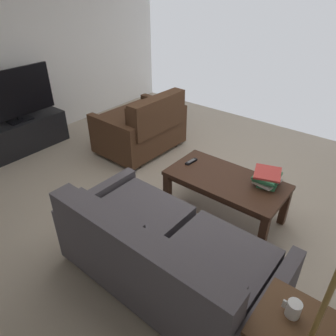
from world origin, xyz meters
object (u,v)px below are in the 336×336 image
object	(u,v)px
sofa_main	(163,255)
coffee_mug	(293,309)
coffee_table	(226,184)
loveseat_near	(142,127)
flat_tv	(13,95)
tv_stand	(24,135)
tv_remote	(191,162)
book_stack	(267,178)

from	to	relation	value
sofa_main	coffee_mug	size ratio (longest dim) A/B	17.42
coffee_table	loveseat_near	bearing A→B (deg)	-18.13
flat_tv	loveseat_near	bearing A→B (deg)	-141.62
coffee_table	tv_stand	bearing A→B (deg)	9.90
coffee_table	coffee_mug	bearing A→B (deg)	132.27
coffee_mug	tv_remote	distance (m)	1.94
sofa_main	tv_remote	world-z (taller)	sofa_main
coffee_table	tv_remote	distance (m)	0.46
coffee_table	tv_remote	xyz separation A→B (m)	(0.46, -0.04, 0.08)
coffee_mug	coffee_table	bearing A→B (deg)	-47.73
coffee_table	flat_tv	distance (m)	3.06
coffee_table	coffee_mug	size ratio (longest dim) A/B	11.62
loveseat_near	tv_stand	world-z (taller)	loveseat_near
loveseat_near	tv_stand	bearing A→B (deg)	38.41
coffee_mug	book_stack	world-z (taller)	coffee_mug
coffee_mug	sofa_main	bearing A→B (deg)	-3.87
flat_tv	book_stack	world-z (taller)	flat_tv
tv_stand	flat_tv	size ratio (longest dim) A/B	1.09
sofa_main	loveseat_near	xyz separation A→B (m)	(1.72, -1.63, 0.03)
tv_stand	coffee_mug	distance (m)	4.11
coffee_table	coffee_mug	xyz separation A→B (m)	(-1.05, 1.16, 0.25)
tv_stand	flat_tv	world-z (taller)	flat_tv
loveseat_near	coffee_mug	xyz separation A→B (m)	(-2.70, 1.70, 0.28)
flat_tv	book_stack	size ratio (longest dim) A/B	3.34
loveseat_near	flat_tv	xyz separation A→B (m)	(1.34, 1.06, 0.46)
book_stack	tv_stand	bearing A→B (deg)	11.51
loveseat_near	tv_remote	xyz separation A→B (m)	(-1.19, 0.50, 0.10)
sofa_main	tv_remote	size ratio (longest dim) A/B	10.90
coffee_table	tv_stand	world-z (taller)	tv_stand
loveseat_near	coffee_table	bearing A→B (deg)	161.87
sofa_main	book_stack	distance (m)	1.30
flat_tv	tv_remote	world-z (taller)	flat_tv
loveseat_near	coffee_table	distance (m)	1.73
loveseat_near	tv_remote	distance (m)	1.29
sofa_main	loveseat_near	size ratio (longest dim) A/B	1.54
loveseat_near	tv_stand	distance (m)	1.71
tv_remote	book_stack	bearing A→B (deg)	-171.47
coffee_mug	tv_remote	xyz separation A→B (m)	(1.51, -1.20, -0.18)
loveseat_near	flat_tv	bearing A→B (deg)	38.38
tv_remote	coffee_table	bearing A→B (deg)	175.34
tv_stand	flat_tv	bearing A→B (deg)	-104.34
sofa_main	coffee_table	size ratio (longest dim) A/B	1.50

